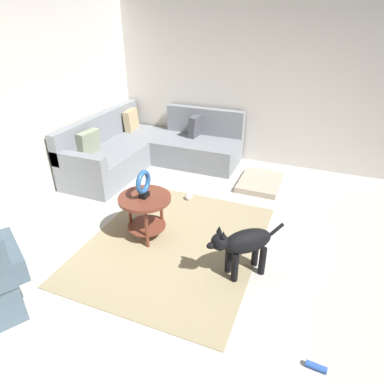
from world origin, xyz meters
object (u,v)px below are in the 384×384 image
torus_sculpture (143,183)px  dog (243,244)px  dog_bed_mat (260,182)px  sectional_couch (148,150)px  dog_toy_rope (316,367)px  side_table (145,206)px  dog_toy_ball (189,197)px

torus_sculpture → dog: bearing=-100.2°
dog_bed_mat → sectional_couch: bearing=89.6°
dog_bed_mat → dog_toy_rope: 3.02m
dog → torus_sculpture: bearing=37.0°
side_table → dog_toy_ball: side_table is taller
dog_toy_rope → sectional_couch: bearing=46.0°
sectional_couch → dog_bed_mat: 1.95m
dog_bed_mat → dog: bearing=-173.8°
side_table → dog: (-0.22, -1.20, -0.04)m
sectional_couch → side_table: size_ratio=3.75×
torus_sculpture → dog_toy_rope: torus_sculpture is taller
dog_bed_mat → dog_toy_rope: (-2.85, -1.02, -0.02)m
torus_sculpture → dog_toy_rope: 2.35m
dog → dog_toy_ball: bearing=-1.0°
sectional_couch → dog_bed_mat: size_ratio=2.81×
side_table → dog_toy_ball: bearing=-8.0°
side_table → torus_sculpture: bearing=-97.1°
side_table → dog_toy_rope: 2.29m
side_table → dog_toy_ball: size_ratio=5.85×
sectional_couch → torus_sculpture: size_ratio=6.90×
dog_toy_ball → dog_toy_rope: size_ratio=0.66×
sectional_couch → dog: 2.98m
torus_sculpture → side_table: bearing=82.9°
dog_bed_mat → dog_toy_ball: (-0.84, 0.84, 0.01)m
torus_sculpture → dog_toy_ball: torus_sculpture is taller
sectional_couch → dog_toy_rope: (-2.86, -2.96, -0.27)m
dog → dog_bed_mat: bearing=-36.5°
side_table → dog_toy_ball: (0.98, -0.14, -0.37)m
dog_toy_rope → side_table: bearing=62.8°
side_table → dog: dog is taller
dog → sectional_couch: bearing=3.8°
dog_bed_mat → dog_toy_rope: size_ratio=5.11×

